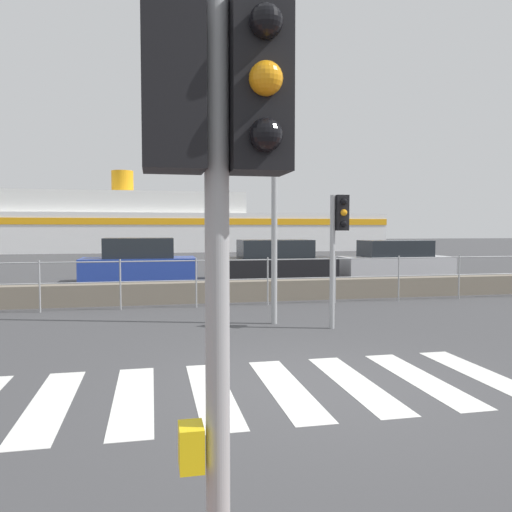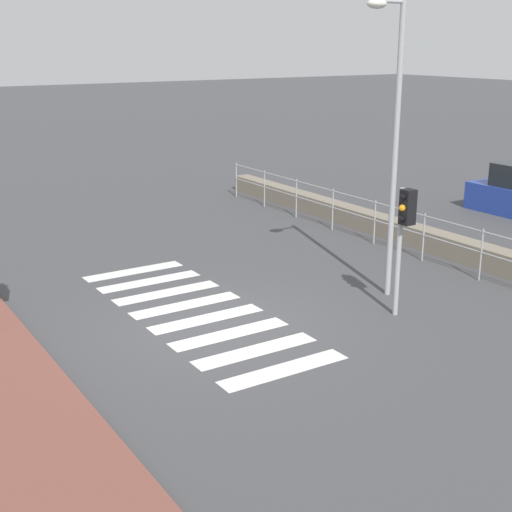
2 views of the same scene
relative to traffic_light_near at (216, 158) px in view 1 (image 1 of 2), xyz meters
The scene contains 11 objects.
ground_plane 4.70m from the traffic_light_near, 65.79° to the left, with size 160.00×160.00×0.00m, color #424244.
crosswalk 4.46m from the traffic_light_near, 77.01° to the left, with size 6.75×2.40×0.01m.
seawall 11.36m from the traffic_light_near, 81.28° to the left, with size 21.97×0.55×0.54m.
harbor_fence 10.42m from the traffic_light_near, 80.55° to the left, with size 19.81×0.04×1.21m.
traffic_light_near is the anchor object (origin of this frame).
traffic_light_far 7.79m from the traffic_light_near, 65.25° to the left, with size 0.34×0.32×2.58m.
streetlamp 8.07m from the traffic_light_near, 74.12° to the left, with size 0.32×0.95×6.13m.
ferry_boat 41.44m from the traffic_light_near, 88.86° to the left, with size 35.93×6.90×6.74m.
parked_car_blue 16.63m from the traffic_light_near, 92.52° to the left, with size 4.07×1.80×1.60m.
parked_car_black 17.18m from the traffic_light_near, 75.22° to the left, with size 4.56×1.77×1.50m.
parked_car_silver 19.07m from the traffic_light_near, 60.48° to the left, with size 4.47×1.72×1.46m.
Camera 1 is at (-1.95, -5.77, 1.94)m, focal length 35.00 mm.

